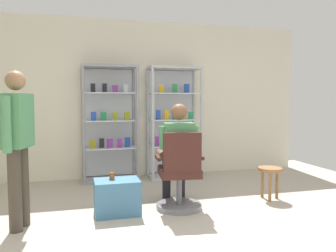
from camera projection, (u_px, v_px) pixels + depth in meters
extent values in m
plane|color=#B2A899|center=(198.00, 242.00, 3.20)|extent=(7.20, 7.20, 0.00)
cube|color=silver|center=(140.00, 99.00, 5.98)|extent=(6.00, 0.10, 2.70)
cylinder|color=gray|center=(84.00, 125.00, 5.28)|extent=(0.05, 0.05, 1.90)
cylinder|color=gray|center=(138.00, 124.00, 5.50)|extent=(0.05, 0.05, 1.90)
cylinder|color=gray|center=(83.00, 123.00, 5.66)|extent=(0.05, 0.05, 1.90)
cylinder|color=gray|center=(134.00, 122.00, 5.89)|extent=(0.05, 0.05, 1.90)
cube|color=gray|center=(109.00, 66.00, 5.51)|extent=(0.90, 0.45, 0.04)
cube|color=gray|center=(111.00, 179.00, 5.65)|extent=(0.90, 0.45, 0.04)
cube|color=silver|center=(109.00, 123.00, 5.79)|extent=(0.84, 0.02, 1.80)
cube|color=silver|center=(110.00, 148.00, 5.61)|extent=(0.82, 0.39, 0.02)
cube|color=#999919|center=(93.00, 144.00, 5.53)|extent=(0.09, 0.04, 0.13)
cube|color=black|center=(102.00, 143.00, 5.60)|extent=(0.08, 0.04, 0.15)
cube|color=purple|center=(110.00, 143.00, 5.58)|extent=(0.09, 0.05, 0.15)
cube|color=purple|center=(120.00, 143.00, 5.60)|extent=(0.07, 0.03, 0.15)
cube|color=#264CB2|center=(128.00, 142.00, 5.72)|extent=(0.09, 0.04, 0.15)
cube|color=silver|center=(110.00, 121.00, 5.58)|extent=(0.82, 0.39, 0.02)
cube|color=#264CB2|center=(94.00, 116.00, 5.46)|extent=(0.08, 0.05, 0.14)
cube|color=#268C4C|center=(104.00, 116.00, 5.59)|extent=(0.09, 0.05, 0.13)
cube|color=#999919|center=(115.00, 116.00, 5.59)|extent=(0.07, 0.05, 0.13)
cube|color=#999919|center=(127.00, 116.00, 5.61)|extent=(0.08, 0.05, 0.13)
cube|color=silver|center=(110.00, 93.00, 5.55)|extent=(0.82, 0.39, 0.02)
cube|color=black|center=(93.00, 88.00, 5.47)|extent=(0.07, 0.05, 0.14)
cube|color=black|center=(105.00, 88.00, 5.52)|extent=(0.07, 0.04, 0.15)
cube|color=purple|center=(115.00, 89.00, 5.57)|extent=(0.08, 0.04, 0.12)
cube|color=silver|center=(125.00, 89.00, 5.64)|extent=(0.07, 0.05, 0.13)
cylinder|color=#B7B7BC|center=(153.00, 124.00, 5.57)|extent=(0.05, 0.05, 1.90)
cylinder|color=#B7B7BC|center=(202.00, 123.00, 5.79)|extent=(0.05, 0.05, 1.90)
cylinder|color=#B7B7BC|center=(148.00, 122.00, 5.95)|extent=(0.05, 0.05, 1.90)
cylinder|color=#B7B7BC|center=(194.00, 121.00, 6.17)|extent=(0.05, 0.05, 1.90)
cube|color=#B7B7BC|center=(174.00, 68.00, 5.80)|extent=(0.90, 0.45, 0.04)
cube|color=#B7B7BC|center=(174.00, 176.00, 5.94)|extent=(0.90, 0.45, 0.04)
cube|color=silver|center=(171.00, 122.00, 6.08)|extent=(0.84, 0.02, 1.80)
cube|color=silver|center=(174.00, 146.00, 5.90)|extent=(0.82, 0.39, 0.02)
cube|color=purple|center=(158.00, 141.00, 5.83)|extent=(0.08, 0.05, 0.16)
cube|color=purple|center=(166.00, 141.00, 5.86)|extent=(0.09, 0.05, 0.15)
cube|color=gold|center=(174.00, 141.00, 5.91)|extent=(0.07, 0.05, 0.15)
cube|color=gold|center=(183.00, 142.00, 5.90)|extent=(0.08, 0.04, 0.12)
cube|color=#264CB2|center=(191.00, 141.00, 5.93)|extent=(0.08, 0.05, 0.12)
cube|color=silver|center=(174.00, 120.00, 5.87)|extent=(0.82, 0.39, 0.02)
cube|color=#264CB2|center=(158.00, 115.00, 5.76)|extent=(0.07, 0.04, 0.16)
cube|color=gold|center=(167.00, 115.00, 5.81)|extent=(0.08, 0.05, 0.16)
cube|color=#264CB2|center=(175.00, 116.00, 5.84)|extent=(0.09, 0.05, 0.13)
cube|color=#999919|center=(184.00, 115.00, 5.86)|extent=(0.08, 0.05, 0.16)
cube|color=#268C4C|center=(191.00, 115.00, 5.89)|extent=(0.07, 0.04, 0.13)
cube|color=silver|center=(174.00, 93.00, 5.83)|extent=(0.82, 0.39, 0.02)
cube|color=gold|center=(161.00, 89.00, 5.77)|extent=(0.08, 0.05, 0.13)
cube|color=#268C4C|center=(175.00, 88.00, 5.82)|extent=(0.08, 0.04, 0.16)
cube|color=#264CB2|center=(187.00, 88.00, 5.91)|extent=(0.09, 0.05, 0.16)
cylinder|color=slate|center=(179.00, 206.00, 4.19)|extent=(0.56, 0.56, 0.06)
cylinder|color=slate|center=(179.00, 190.00, 4.18)|extent=(0.07, 0.07, 0.41)
cube|color=#3F1E19|center=(179.00, 172.00, 4.16)|extent=(0.53, 0.53, 0.10)
cube|color=#3F1E19|center=(182.00, 152.00, 3.93)|extent=(0.45, 0.13, 0.45)
cube|color=#3F1E19|center=(200.00, 157.00, 4.19)|extent=(0.08, 0.30, 0.04)
cube|color=#3F1E19|center=(158.00, 158.00, 4.11)|extent=(0.08, 0.30, 0.04)
cylinder|color=black|center=(184.00, 161.00, 4.37)|extent=(0.19, 0.41, 0.14)
cylinder|color=black|center=(181.00, 178.00, 4.58)|extent=(0.11, 0.11, 0.56)
cylinder|color=black|center=(169.00, 161.00, 4.34)|extent=(0.19, 0.41, 0.14)
cylinder|color=black|center=(166.00, 179.00, 4.56)|extent=(0.11, 0.11, 0.56)
cube|color=#4C8C59|center=(179.00, 143.00, 4.14)|extent=(0.38, 0.26, 0.50)
sphere|color=brown|center=(179.00, 112.00, 4.11)|extent=(0.20, 0.20, 0.20)
cylinder|color=#4C8C59|center=(195.00, 137.00, 4.16)|extent=(0.09, 0.09, 0.28)
cylinder|color=brown|center=(192.00, 153.00, 4.35)|extent=(0.12, 0.31, 0.08)
cylinder|color=#4C8C59|center=(163.00, 138.00, 4.10)|extent=(0.09, 0.09, 0.28)
cylinder|color=brown|center=(161.00, 154.00, 4.30)|extent=(0.12, 0.31, 0.08)
cube|color=teal|center=(117.00, 197.00, 3.98)|extent=(0.52, 0.38, 0.41)
cylinder|color=brown|center=(112.00, 176.00, 3.98)|extent=(0.06, 0.06, 0.08)
cylinder|color=#3F382D|center=(15.00, 190.00, 3.43)|extent=(0.13, 0.13, 0.85)
cylinder|color=#4C8C59|center=(6.00, 124.00, 3.25)|extent=(0.09, 0.09, 0.55)
cylinder|color=#3F382D|center=(23.00, 186.00, 3.61)|extent=(0.13, 0.13, 0.85)
cylinder|color=#4C8C59|center=(26.00, 122.00, 3.68)|extent=(0.09, 0.09, 0.55)
cube|color=#4C8C59|center=(17.00, 121.00, 3.46)|extent=(0.31, 0.41, 0.55)
sphere|color=#99704C|center=(15.00, 81.00, 3.43)|extent=(0.20, 0.20, 0.20)
cylinder|color=olive|center=(270.00, 169.00, 4.56)|extent=(0.32, 0.32, 0.04)
cylinder|color=olive|center=(277.00, 184.00, 4.61)|extent=(0.04, 0.04, 0.39)
cylinder|color=olive|center=(262.00, 183.00, 4.66)|extent=(0.04, 0.04, 0.39)
cylinder|color=olive|center=(270.00, 187.00, 4.47)|extent=(0.04, 0.04, 0.39)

